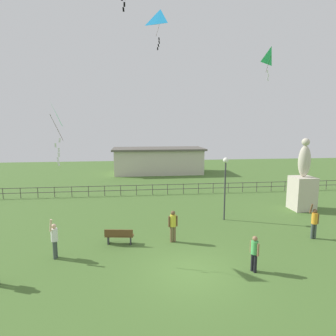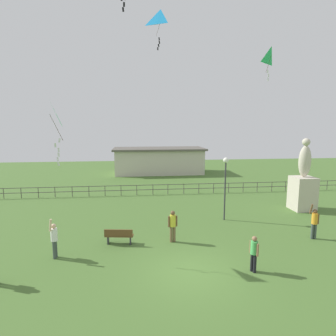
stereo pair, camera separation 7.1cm
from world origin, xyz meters
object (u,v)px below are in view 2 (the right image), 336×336
at_px(person_4, 254,251).
at_px(kite_3, 50,117).
at_px(statue_monument, 303,186).
at_px(kite_2, 271,56).
at_px(person_6, 173,224).
at_px(lamppost, 225,175).
at_px(person_5, 54,238).
at_px(park_bench, 119,236).
at_px(kite_0, 161,21).
at_px(person_2, 314,221).

bearing_deg(person_4, kite_3, 162.96).
height_order(statue_monument, kite_2, kite_2).
relative_size(person_6, kite_3, 0.57).
bearing_deg(lamppost, kite_2, -15.61).
distance_m(person_5, kite_2, 15.82).
relative_size(park_bench, kite_3, 0.51).
distance_m(statue_monument, kite_0, 15.71).
relative_size(statue_monument, lamppost, 1.27).
bearing_deg(person_4, person_5, 165.40).
bearing_deg(person_4, park_bench, 148.93).
relative_size(statue_monument, person_6, 3.08).
xyz_separation_m(park_bench, person_2, (10.74, -0.49, 0.54)).
bearing_deg(kite_3, person_4, -17.04).
distance_m(statue_monument, kite_2, 9.82).
bearing_deg(person_5, kite_0, 52.64).
height_order(lamppost, person_2, lamppost).
distance_m(lamppost, park_bench, 7.94).
bearing_deg(person_6, lamppost, 39.40).
bearing_deg(kite_0, kite_3, -128.68).
distance_m(park_bench, kite_0, 14.68).
bearing_deg(person_5, kite_2, 17.29).
height_order(lamppost, person_6, lamppost).
height_order(person_6, kite_3, kite_3).
relative_size(statue_monument, kite_2, 2.69).
distance_m(park_bench, kite_2, 13.79).
relative_size(lamppost, person_4, 2.62).
height_order(statue_monument, person_6, statue_monument).
bearing_deg(person_4, kite_2, 61.73).
relative_size(person_2, kite_3, 0.66).
xyz_separation_m(person_2, person_5, (-13.67, -0.77, -0.01)).
relative_size(statue_monument, person_2, 2.68).
xyz_separation_m(park_bench, kite_2, (9.19, 2.51, 9.97)).
bearing_deg(kite_3, kite_2, 15.61).
distance_m(statue_monument, lamppost, 6.84).
xyz_separation_m(statue_monument, kite_0, (-10.49, 1.48, 11.60)).
relative_size(person_4, person_6, 0.92).
bearing_deg(person_5, kite_3, 84.77).
bearing_deg(kite_3, lamppost, 22.68).
distance_m(lamppost, person_2, 5.78).
xyz_separation_m(person_4, person_5, (-8.85, 2.30, 0.08)).
xyz_separation_m(person_6, kite_3, (-5.78, -0.84, 5.66)).
relative_size(park_bench, person_6, 0.89).
distance_m(person_2, person_5, 13.70).
relative_size(park_bench, kite_0, 0.57).
xyz_separation_m(person_2, kite_2, (-1.55, 3.00, 9.43)).
xyz_separation_m(statue_monument, kite_2, (-4.12, -2.28, 8.61)).
bearing_deg(kite_0, person_2, -40.52).
bearing_deg(lamppost, person_5, -155.43).
distance_m(park_bench, person_5, 3.24).
height_order(park_bench, person_2, person_2).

